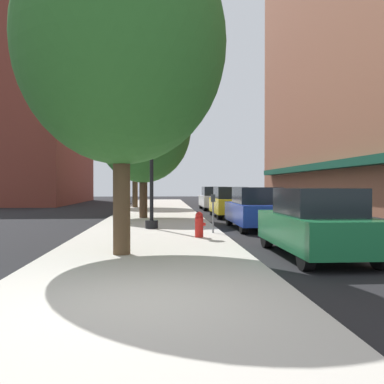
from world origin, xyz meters
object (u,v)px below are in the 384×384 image
(car_green, at_px, (316,224))
(tree_mid, at_px, (143,128))
(car_white, at_px, (214,198))
(fire_hydrant, at_px, (199,224))
(tree_far, at_px, (121,44))
(lamppost, at_px, (152,146))
(tree_near, at_px, (135,136))
(car_blue, at_px, (256,209))
(parking_meter_near, at_px, (213,208))
(car_yellow, at_px, (230,202))

(car_green, bearing_deg, tree_mid, 113.22)
(car_white, bearing_deg, fire_hydrant, -100.36)
(tree_far, bearing_deg, tree_mid, 90.04)
(lamppost, xyz_separation_m, tree_near, (-1.64, 15.97, 2.25))
(lamppost, height_order, tree_near, tree_near)
(lamppost, bearing_deg, car_blue, 8.10)
(lamppost, height_order, tree_far, tree_far)
(tree_near, distance_m, tree_far, 21.97)
(car_blue, bearing_deg, tree_mid, 133.71)
(tree_near, bearing_deg, car_white, -16.25)
(fire_hydrant, xyz_separation_m, parking_meter_near, (0.58, 1.21, 0.43))
(tree_near, height_order, car_green, tree_near)
(tree_far, bearing_deg, car_yellow, 70.49)
(fire_hydrant, bearing_deg, car_white, 81.61)
(car_green, xyz_separation_m, car_yellow, (0.00, 13.06, 0.00))
(car_white, bearing_deg, tree_near, 161.78)
(tree_near, xyz_separation_m, tree_mid, (1.09, -10.54, -0.84))
(lamppost, xyz_separation_m, parking_meter_near, (2.12, -1.62, -2.25))
(car_yellow, bearing_deg, car_white, 91.47)
(lamppost, xyz_separation_m, car_blue, (4.07, 0.58, -2.39))
(parking_meter_near, distance_m, tree_near, 18.54)
(fire_hydrant, bearing_deg, tree_mid, 104.23)
(tree_near, height_order, car_blue, tree_near)
(tree_near, distance_m, car_green, 23.18)
(tree_mid, bearing_deg, car_blue, -46.41)
(fire_hydrant, height_order, tree_near, tree_near)
(tree_mid, relative_size, car_green, 1.69)
(tree_far, bearing_deg, fire_hydrant, 56.38)
(fire_hydrant, relative_size, tree_far, 0.10)
(lamppost, height_order, parking_meter_near, lamppost)
(tree_far, relative_size, car_white, 1.79)
(tree_near, relative_size, tree_mid, 1.12)
(tree_mid, bearing_deg, car_yellow, 19.28)
(car_white, bearing_deg, car_green, -91.97)
(fire_hydrant, distance_m, car_blue, 4.25)
(parking_meter_near, height_order, car_yellow, car_yellow)
(tree_near, bearing_deg, fire_hydrant, -80.37)
(car_green, distance_m, car_yellow, 13.06)
(car_green, height_order, car_white, same)
(lamppost, height_order, car_green, lamppost)
(parking_meter_near, relative_size, car_yellow, 0.30)
(tree_near, bearing_deg, tree_far, -87.13)
(fire_hydrant, distance_m, tree_mid, 9.46)
(fire_hydrant, bearing_deg, tree_far, -123.62)
(car_yellow, bearing_deg, tree_mid, -159.25)
(tree_mid, bearing_deg, car_green, -68.01)
(parking_meter_near, xyz_separation_m, car_white, (1.95, 15.92, -0.14))
(car_blue, distance_m, car_yellow, 6.47)
(parking_meter_near, height_order, car_white, car_white)
(fire_hydrant, relative_size, tree_near, 0.10)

